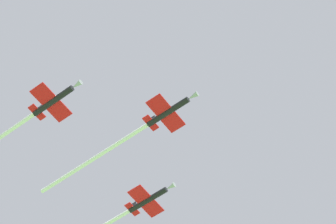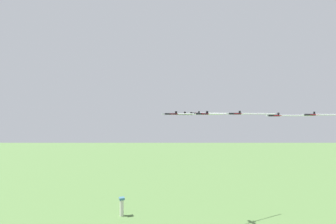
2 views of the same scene
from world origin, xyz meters
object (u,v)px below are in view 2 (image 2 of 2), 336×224
at_px(jet_port_inner, 214,114).
at_px(jet_starboard_outer, 198,114).
at_px(control_tower, 122,206).
at_px(jet_port_outer, 247,114).
at_px(jet_starboard_trail, 318,115).
at_px(jet_port_trail, 206,113).
at_px(jet_lead, 181,114).
at_px(jet_starboard_inner, 190,114).
at_px(jet_center_rear, 286,116).

xyz_separation_m(jet_port_inner, jet_starboard_outer, (-51.99, 13.04, -0.10)).
xyz_separation_m(control_tower, jet_starboard_outer, (61.87, 65.53, 105.24)).
bearing_deg(jet_port_outer, jet_starboard_trail, -136.16).
distance_m(jet_starboard_outer, jet_starboard_trail, 105.66).
bearing_deg(jet_starboard_outer, jet_port_trail, -53.12).
distance_m(control_tower, jet_lead, 147.87).
bearing_deg(jet_lead, control_tower, 11.18).
bearing_deg(jet_port_outer, jet_starboard_inner, 20.59).
distance_m(jet_port_inner, jet_port_trail, 78.54).
height_order(jet_lead, jet_port_inner, jet_port_inner).
xyz_separation_m(jet_starboard_outer, jet_center_rear, (81.40, 29.56, -1.21)).
height_order(jet_port_inner, jet_starboard_inner, jet_port_inner).
distance_m(control_tower, jet_starboard_outer, 138.55).
xyz_separation_m(jet_port_outer, jet_starboard_trail, (30.13, 35.51, -0.82)).
relative_size(control_tower, jet_lead, 0.47).
relative_size(control_tower, jet_center_rear, 0.40).
bearing_deg(jet_lead, jet_port_inner, -129.34).
relative_size(jet_center_rear, jet_port_trail, 0.95).
relative_size(jet_lead, jet_port_inner, 0.89).
relative_size(jet_port_inner, jet_starboard_trail, 1.17).
relative_size(jet_lead, jet_port_trail, 0.80).
distance_m(jet_starboard_outer, jet_port_trail, 28.02).
bearing_deg(jet_starboard_outer, jet_lead, 130.91).
bearing_deg(jet_port_trail, jet_starboard_inner, 128.75).
bearing_deg(jet_starboard_inner, jet_starboard_outer, -49.22).
relative_size(jet_port_outer, jet_center_rear, 0.97).
height_order(jet_port_inner, jet_port_outer, jet_port_outer).
bearing_deg(jet_port_trail, jet_port_inner, 148.82).
xyz_separation_m(jet_port_outer, jet_starboard_outer, (-66.89, -6.30, -0.17)).
distance_m(control_tower, jet_center_rear, 200.97).
height_order(jet_starboard_inner, jet_center_rear, jet_starboard_inner).
distance_m(jet_center_rear, jet_starboard_trail, 19.87).
height_order(jet_starboard_outer, jet_starboard_trail, jet_starboard_outer).
bearing_deg(jet_port_outer, jet_port_trail, -15.27).
bearing_deg(jet_center_rear, jet_starboard_trail, -147.74).
bearing_deg(jet_port_trail, jet_starboard_trail, -175.46).
xyz_separation_m(jet_center_rear, jet_port_trail, (-100.39, -9.00, 2.58)).
relative_size(jet_lead, jet_port_outer, 0.87).
bearing_deg(control_tower, jet_lead, 17.03).
distance_m(jet_port_outer, jet_port_trail, 87.07).
relative_size(jet_starboard_inner, jet_port_trail, 0.85).
height_order(control_tower, jet_lead, jet_lead).
distance_m(jet_lead, jet_starboard_outer, 51.30).
bearing_deg(jet_center_rear, jet_starboard_outer, 14.11).
xyz_separation_m(jet_port_inner, jet_starboard_trail, (45.04, 54.86, -0.74)).
bearing_deg(jet_starboard_trail, jet_starboard_inner, 31.36).
relative_size(jet_port_trail, jet_starboard_trail, 1.31).
bearing_deg(control_tower, jet_starboard_inner, 30.72).
bearing_deg(jet_port_trail, control_tower, 57.68).
distance_m(jet_center_rear, jet_port_trail, 100.82).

